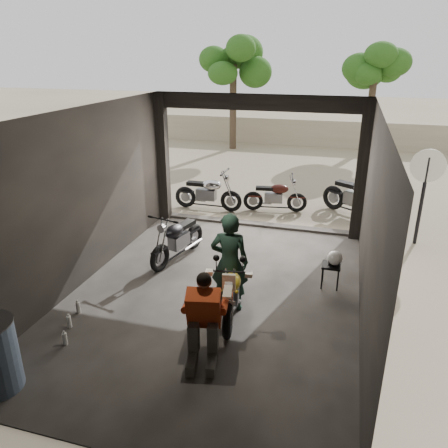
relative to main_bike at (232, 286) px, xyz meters
The scene contains 15 objects.
ground 0.88m from the main_bike, 132.21° to the left, with size 80.00×80.00×0.00m, color #7A6D56.
garage 1.38m from the main_bike, 113.76° to the left, with size 7.00×7.13×3.20m.
boundary_wall 14.52m from the main_bike, 91.85° to the left, with size 18.00×0.30×1.20m, color gray.
tree_left 13.90m from the main_bike, 104.92° to the left, with size 2.20×2.20×5.60m.
tree_right 15.01m from the main_bike, 80.87° to the left, with size 2.20×2.20×5.00m.
main_bike is the anchor object (origin of this frame).
left_bike 2.37m from the main_bike, 133.63° to the left, with size 0.65×1.58×1.07m, color black, non-canonical shape.
outside_bike_a 5.26m from the main_bike, 112.36° to the left, with size 0.69×1.67×1.13m, color black, non-canonical shape.
outside_bike_b 5.23m from the main_bike, 92.17° to the left, with size 0.62×1.50×1.01m, color #431510, non-canonical shape.
outside_bike_c 5.76m from the main_bike, 70.27° to the left, with size 0.77×1.87×1.26m, color black, non-canonical shape.
rider 0.39m from the main_bike, 119.03° to the left, with size 0.63×0.41×1.73m, color black.
mechanic 1.21m from the main_bike, 94.71° to the right, with size 0.63×0.85×1.23m, color #CE461B, non-canonical shape.
stool 2.04m from the main_bike, 42.69° to the left, with size 0.33×0.33×0.47m.
helmet 2.07m from the main_bike, 41.89° to the left, with size 0.28×0.30×0.27m, color white.
sign_post 5.20m from the main_bike, 50.58° to the left, with size 0.73×0.08×2.18m.
Camera 1 is at (2.05, -6.51, 4.07)m, focal length 35.00 mm.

